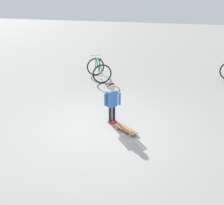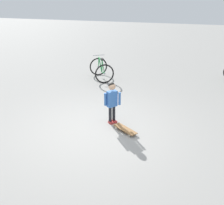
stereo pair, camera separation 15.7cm
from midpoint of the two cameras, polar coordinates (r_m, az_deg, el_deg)
The scene contains 4 objects.
ground_plane at distance 6.01m, azimuth -4.24°, elevation -6.40°, with size 50.00×50.00×0.00m, color gray.
child_person at distance 6.07m, azimuth -0.73°, elevation 0.91°, with size 0.28×0.38×1.06m.
skateboard at distance 5.93m, azimuth 2.37°, elevation -6.10°, with size 0.52×0.66×0.07m.
bicycle_near at distance 9.52m, azimuth -3.54°, elevation 7.54°, with size 1.28×1.18×0.85m.
Camera 1 is at (-4.88, -1.81, 2.99)m, focal length 39.95 mm.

